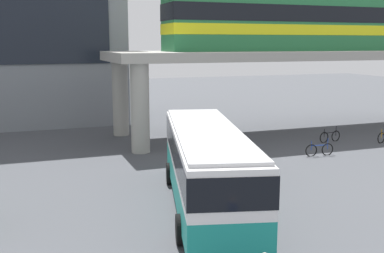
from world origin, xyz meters
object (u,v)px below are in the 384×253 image
(train, at_px, (310,23))
(bus_main, at_px, (207,160))
(bicycle_black, at_px, (330,136))
(bicycle_blue, at_px, (319,150))

(train, bearing_deg, bus_main, -135.15)
(train, xyz_separation_m, bicycle_black, (-0.93, -4.20, -7.47))
(bus_main, bearing_deg, bicycle_black, 36.16)
(bus_main, xyz_separation_m, bicycle_blue, (9.43, 6.01, -1.63))
(bicycle_black, bearing_deg, bus_main, -143.84)
(bicycle_blue, xyz_separation_m, bicycle_black, (2.95, 3.04, 0.00))
(train, distance_m, bicycle_black, 8.62)
(bicycle_black, bearing_deg, bicycle_blue, -134.15)
(bus_main, relative_size, bicycle_black, 6.37)
(train, height_order, bus_main, train)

